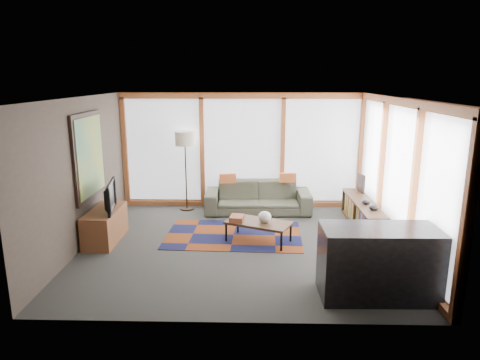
{
  "coord_description": "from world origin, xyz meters",
  "views": [
    {
      "loc": [
        0.19,
        -7.17,
        2.92
      ],
      "look_at": [
        0.0,
        0.4,
        1.1
      ],
      "focal_mm": 32.0,
      "sensor_mm": 36.0,
      "label": 1
    }
  ],
  "objects_px": {
    "bookshelf": "(363,215)",
    "television": "(106,197)",
    "floor_lamp": "(186,171)",
    "sofa": "(258,197)",
    "bar_counter": "(378,263)",
    "tv_console": "(105,225)",
    "coffee_table": "(258,232)"
  },
  "relations": [
    {
      "from": "coffee_table",
      "to": "television",
      "type": "height_order",
      "value": "television"
    },
    {
      "from": "coffee_table",
      "to": "bar_counter",
      "type": "relative_size",
      "value": 0.74
    },
    {
      "from": "floor_lamp",
      "to": "television",
      "type": "height_order",
      "value": "floor_lamp"
    },
    {
      "from": "bookshelf",
      "to": "coffee_table",
      "type": "bearing_deg",
      "value": -158.54
    },
    {
      "from": "floor_lamp",
      "to": "television",
      "type": "distance_m",
      "value": 2.3
    },
    {
      "from": "floor_lamp",
      "to": "television",
      "type": "relative_size",
      "value": 1.95
    },
    {
      "from": "floor_lamp",
      "to": "bookshelf",
      "type": "xyz_separation_m",
      "value": [
        3.68,
        -1.11,
        -0.62
      ]
    },
    {
      "from": "bar_counter",
      "to": "television",
      "type": "bearing_deg",
      "value": 155.67
    },
    {
      "from": "coffee_table",
      "to": "bar_counter",
      "type": "bearing_deg",
      "value": -50.99
    },
    {
      "from": "bookshelf",
      "to": "tv_console",
      "type": "height_order",
      "value": "tv_console"
    },
    {
      "from": "floor_lamp",
      "to": "bookshelf",
      "type": "height_order",
      "value": "floor_lamp"
    },
    {
      "from": "coffee_table",
      "to": "bookshelf",
      "type": "distance_m",
      "value": 2.25
    },
    {
      "from": "coffee_table",
      "to": "bookshelf",
      "type": "height_order",
      "value": "bookshelf"
    },
    {
      "from": "bookshelf",
      "to": "tv_console",
      "type": "bearing_deg",
      "value": -170.08
    },
    {
      "from": "tv_console",
      "to": "television",
      "type": "xyz_separation_m",
      "value": [
        0.07,
        -0.04,
        0.56
      ]
    },
    {
      "from": "tv_console",
      "to": "television",
      "type": "height_order",
      "value": "television"
    },
    {
      "from": "sofa",
      "to": "television",
      "type": "distance_m",
      "value": 3.34
    },
    {
      "from": "television",
      "to": "bar_counter",
      "type": "distance_m",
      "value": 4.71
    },
    {
      "from": "tv_console",
      "to": "bookshelf",
      "type": "bearing_deg",
      "value": 9.92
    },
    {
      "from": "floor_lamp",
      "to": "bookshelf",
      "type": "bearing_deg",
      "value": -16.84
    },
    {
      "from": "sofa",
      "to": "television",
      "type": "height_order",
      "value": "television"
    },
    {
      "from": "coffee_table",
      "to": "bookshelf",
      "type": "xyz_separation_m",
      "value": [
        2.09,
        0.82,
        0.08
      ]
    },
    {
      "from": "sofa",
      "to": "floor_lamp",
      "type": "relative_size",
      "value": 1.3
    },
    {
      "from": "tv_console",
      "to": "sofa",
      "type": "bearing_deg",
      "value": 32.89
    },
    {
      "from": "coffee_table",
      "to": "television",
      "type": "xyz_separation_m",
      "value": [
        -2.72,
        -0.07,
        0.66
      ]
    },
    {
      "from": "tv_console",
      "to": "television",
      "type": "bearing_deg",
      "value": -28.6
    },
    {
      "from": "sofa",
      "to": "floor_lamp",
      "type": "height_order",
      "value": "floor_lamp"
    },
    {
      "from": "floor_lamp",
      "to": "coffee_table",
      "type": "relative_size",
      "value": 1.55
    },
    {
      "from": "sofa",
      "to": "bookshelf",
      "type": "relative_size",
      "value": 1.09
    },
    {
      "from": "bookshelf",
      "to": "television",
      "type": "xyz_separation_m",
      "value": [
        -4.81,
        -0.89,
        0.59
      ]
    },
    {
      "from": "sofa",
      "to": "television",
      "type": "bearing_deg",
      "value": -146.88
    },
    {
      "from": "tv_console",
      "to": "floor_lamp",
      "type": "bearing_deg",
      "value": 58.64
    }
  ]
}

